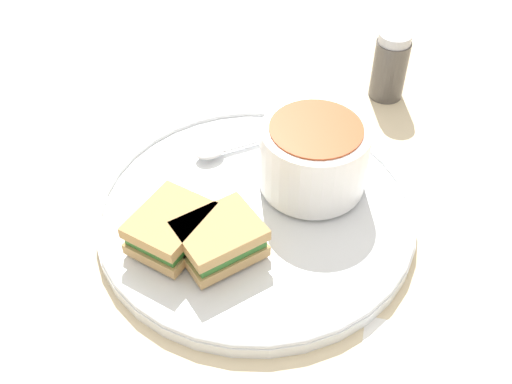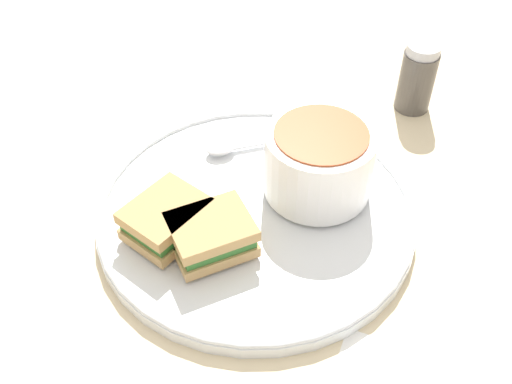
# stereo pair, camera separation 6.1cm
# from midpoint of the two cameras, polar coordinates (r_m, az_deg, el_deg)

# --- Properties ---
(ground_plane) EXTENTS (2.40, 2.40, 0.00)m
(ground_plane) POSITION_cam_midpoint_polar(r_m,az_deg,el_deg) (0.64, 2.73, -2.67)
(ground_plane) COLOR beige
(plate) EXTENTS (0.34, 0.34, 0.02)m
(plate) POSITION_cam_midpoint_polar(r_m,az_deg,el_deg) (0.64, 2.76, -2.09)
(plate) COLOR white
(plate) RESTS_ON ground_plane
(soup_bowl) EXTENTS (0.11, 0.11, 0.08)m
(soup_bowl) POSITION_cam_midpoint_polar(r_m,az_deg,el_deg) (0.63, 8.80, 2.76)
(soup_bowl) COLOR white
(soup_bowl) RESTS_ON plate
(spoon) EXTENTS (0.11, 0.06, 0.01)m
(spoon) POSITION_cam_midpoint_polar(r_m,az_deg,el_deg) (0.69, -0.12, 4.18)
(spoon) COLOR silver
(spoon) RESTS_ON plate
(sandwich_half_near) EXTENTS (0.09, 0.08, 0.04)m
(sandwich_half_near) POSITION_cam_midpoint_polar(r_m,az_deg,el_deg) (0.59, -5.65, -2.71)
(sandwich_half_near) COLOR tan
(sandwich_half_near) RESTS_ON plate
(sandwich_half_far) EXTENTS (0.09, 0.08, 0.04)m
(sandwich_half_far) POSITION_cam_midpoint_polar(r_m,az_deg,el_deg) (0.58, -1.24, -4.24)
(sandwich_half_far) COLOR tan
(sandwich_half_far) RESTS_ON plate
(salt_shaker) EXTENTS (0.04, 0.04, 0.09)m
(salt_shaker) POSITION_cam_midpoint_polar(r_m,az_deg,el_deg) (0.80, 17.28, 10.26)
(salt_shaker) COLOR #4C4742
(salt_shaker) RESTS_ON ground_plane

